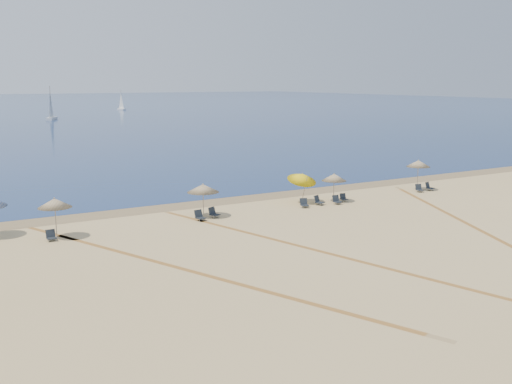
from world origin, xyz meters
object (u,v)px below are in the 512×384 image
(chair_8, at_px, (419,189))
(umbrella_1, at_px, (55,203))
(chair_5, at_px, (319,201))
(umbrella_5, at_px, (418,164))
(chair_3, at_px, (213,213))
(chair_6, at_px, (337,200))
(sailboat_0, at_px, (121,104))
(chair_2, at_px, (200,216))
(chair_1, at_px, (51,236))
(chair_4, at_px, (304,203))
(sailboat_2, at_px, (51,110))
(chair_9, at_px, (429,187))
(umbrella_2, at_px, (203,188))
(umbrella_3, at_px, (302,177))
(umbrella_4, at_px, (334,177))
(chair_7, at_px, (344,198))

(chair_8, bearing_deg, umbrella_1, -164.30)
(umbrella_1, distance_m, chair_5, 19.30)
(umbrella_5, height_order, chair_8, umbrella_5)
(chair_3, relative_size, chair_6, 1.23)
(umbrella_1, height_order, sailboat_0, sailboat_0)
(chair_2, height_order, chair_8, chair_2)
(umbrella_1, xyz_separation_m, chair_3, (10.51, 0.23, -1.84))
(chair_1, xyz_separation_m, chair_6, (20.99, -0.03, 0.01))
(chair_2, height_order, chair_6, chair_2)
(chair_5, bearing_deg, sailboat_0, 55.09)
(chair_1, xyz_separation_m, chair_4, (18.15, 0.21, 0.01))
(umbrella_1, distance_m, sailboat_2, 113.24)
(umbrella_1, distance_m, sailboat_0, 158.41)
(chair_9, distance_m, sailboat_2, 111.71)
(umbrella_2, height_order, umbrella_3, umbrella_3)
(chair_3, distance_m, sailboat_0, 155.23)
(chair_5, height_order, chair_8, chair_5)
(chair_1, distance_m, chair_6, 20.99)
(umbrella_2, height_order, chair_8, umbrella_2)
(umbrella_2, distance_m, chair_4, 8.03)
(chair_6, bearing_deg, chair_5, 164.32)
(chair_1, bearing_deg, chair_5, 0.72)
(chair_5, height_order, chair_6, chair_5)
(sailboat_0, bearing_deg, umbrella_2, -113.86)
(umbrella_3, bearing_deg, chair_9, -4.42)
(umbrella_1, bearing_deg, chair_3, 1.28)
(chair_1, bearing_deg, sailboat_2, 78.92)
(umbrella_5, distance_m, chair_8, 2.18)
(umbrella_4, height_order, chair_2, umbrella_4)
(umbrella_2, xyz_separation_m, chair_2, (-0.67, -0.86, -1.70))
(chair_4, distance_m, chair_8, 11.93)
(umbrella_3, relative_size, sailboat_0, 0.41)
(umbrella_5, xyz_separation_m, chair_7, (-8.37, -0.53, -2.05))
(chair_3, distance_m, chair_5, 8.71)
(chair_1, distance_m, chair_7, 22.16)
(chair_4, height_order, sailboat_0, sailboat_0)
(chair_2, distance_m, chair_8, 20.39)
(umbrella_3, distance_m, chair_3, 8.22)
(chair_3, bearing_deg, chair_7, -20.75)
(chair_2, relative_size, chair_4, 1.01)
(chair_7, bearing_deg, chair_5, -167.48)
(umbrella_3, height_order, chair_7, umbrella_3)
(umbrella_4, height_order, chair_4, umbrella_4)
(chair_2, bearing_deg, chair_9, -10.52)
(sailboat_2, bearing_deg, chair_8, -60.07)
(chair_3, xyz_separation_m, chair_8, (19.17, -0.22, -0.01))
(chair_2, bearing_deg, chair_5, -10.52)
(chair_7, xyz_separation_m, sailboat_0, (27.67, 150.33, 1.67))
(umbrella_1, bearing_deg, chair_4, -0.72)
(chair_7, bearing_deg, umbrella_4, 174.26)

